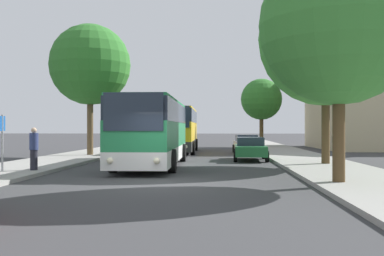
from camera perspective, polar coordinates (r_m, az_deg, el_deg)
The scene contains 12 objects.
ground_plane at distance 15.29m, azimuth -4.10°, elevation -7.09°, with size 300.00×300.00×0.00m, color #38383A.
sidewalk_right at distance 15.97m, azimuth 21.84°, elevation -6.52°, with size 4.00×120.00×0.15m, color gray.
bus_front at distance 22.28m, azimuth -4.98°, elevation -0.40°, with size 2.88×10.98×3.25m.
bus_middle at distance 34.74m, azimuth -1.71°, elevation -0.16°, with size 2.82×10.21×3.40m.
parked_car_right_near at distance 26.59m, azimuth 7.40°, elevation -2.55°, with size 2.06×4.56×1.36m.
parked_car_right_far at distance 34.09m, azimuth 6.94°, elevation -1.98°, with size 2.04×4.06×1.39m.
bus_stop_sign at distance 19.45m, azimuth -22.95°, elevation -0.95°, with size 0.08×0.45×2.27m.
pedestrian_waiting_far at distance 19.69m, azimuth -19.44°, elevation -2.48°, with size 0.36×0.36×1.76m.
tree_left_far at distance 30.43m, azimuth -12.81°, elevation 7.82°, with size 5.28×5.28×8.55m.
tree_right_near at distance 45.83m, azimuth 8.81°, elevation 3.60°, with size 4.14×4.14×6.74m.
tree_right_mid at distance 23.44m, azimuth 16.60°, elevation 10.77°, with size 6.60×6.60×9.43m.
tree_right_far at distance 15.61m, azimuth 18.13°, elevation 12.23°, with size 5.16×5.16×7.64m.
Camera 1 is at (1.95, -15.05, 1.87)m, focal length 42.00 mm.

